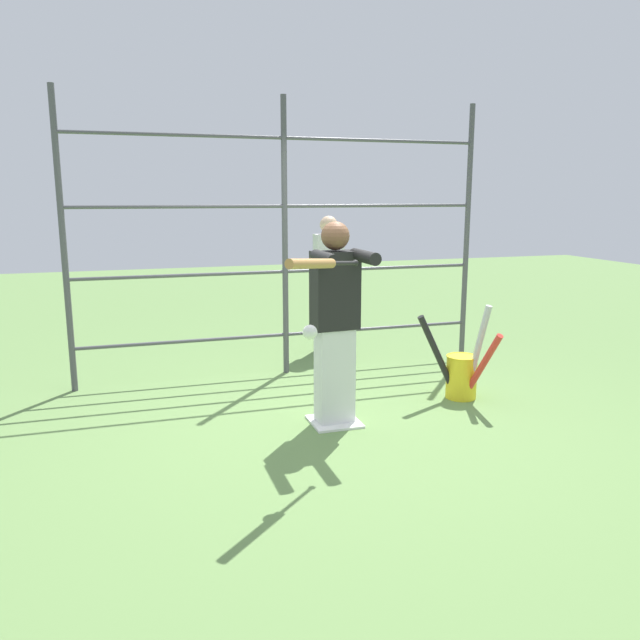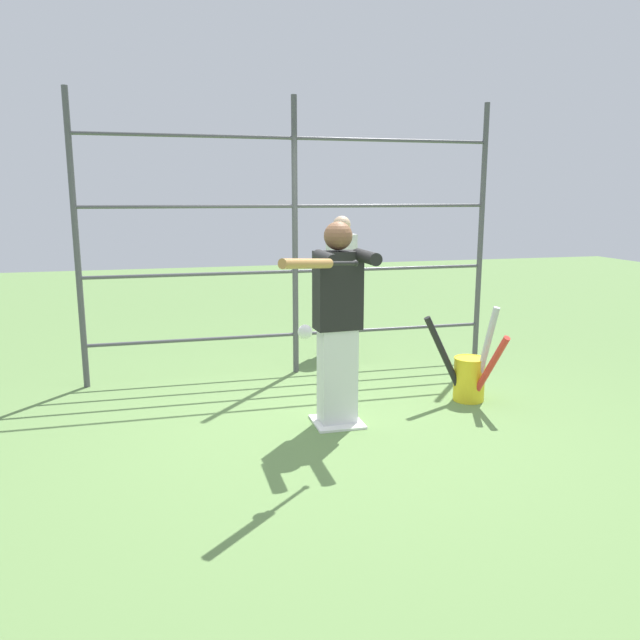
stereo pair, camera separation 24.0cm
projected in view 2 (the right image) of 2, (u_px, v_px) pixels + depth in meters
ground_plane at (337, 423)px, 5.22m from camera, size 24.00×24.00×0.00m
home_plate at (337, 422)px, 5.22m from camera, size 0.40×0.40×0.02m
fence_backstop at (295, 239)px, 6.46m from camera, size 4.33×0.06×2.86m
batter at (338, 318)px, 5.03m from camera, size 0.43×0.57×1.67m
baseball_bat_swinging at (314, 264)px, 4.05m from camera, size 0.71×0.67×0.14m
softball_in_flight at (305, 332)px, 4.02m from camera, size 0.10×0.10×0.10m
bat_bucket at (470, 375)px, 5.73m from camera, size 0.61×0.62×0.92m
bystander_behind_fence at (341, 282)px, 7.47m from camera, size 0.34×0.21×1.64m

